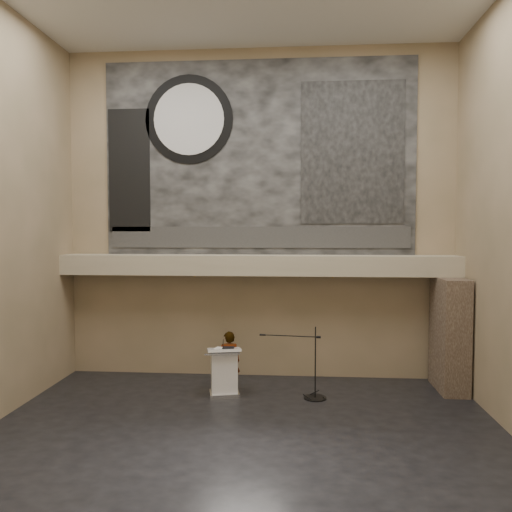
{
  "coord_description": "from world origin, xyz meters",
  "views": [
    {
      "loc": [
        0.93,
        -8.97,
        3.84
      ],
      "look_at": [
        0.0,
        3.2,
        3.2
      ],
      "focal_mm": 35.0,
      "sensor_mm": 36.0,
      "label": 1
    }
  ],
  "objects": [
    {
      "name": "banner",
      "position": [
        0.0,
        3.97,
        5.7
      ],
      "size": [
        8.0,
        0.05,
        5.0
      ],
      "primitive_type": "cube",
      "color": "black",
      "rests_on": "wall_back"
    },
    {
      "name": "wall_back",
      "position": [
        0.0,
        4.0,
        4.25
      ],
      "size": [
        10.0,
        0.02,
        8.5
      ],
      "primitive_type": "cube",
      "color": "#7C6D4E",
      "rests_on": "floor"
    },
    {
      "name": "soffit",
      "position": [
        0.0,
        3.6,
        2.95
      ],
      "size": [
        10.0,
        0.8,
        0.5
      ],
      "primitive_type": "cube",
      "color": "tan",
      "rests_on": "wall_back"
    },
    {
      "name": "banner_clock_face",
      "position": [
        -1.8,
        3.91,
        6.7
      ],
      "size": [
        1.84,
        0.02,
        1.84
      ],
      "primitive_type": "cylinder",
      "rotation": [
        1.57,
        0.0,
        0.0
      ],
      "color": "silver",
      "rests_on": "banner"
    },
    {
      "name": "floor",
      "position": [
        0.0,
        0.0,
        0.0
      ],
      "size": [
        10.0,
        10.0,
        0.0
      ],
      "primitive_type": "plane",
      "color": "black",
      "rests_on": "ground"
    },
    {
      "name": "sprinkler_right",
      "position": [
        1.9,
        3.55,
        2.67
      ],
      "size": [
        0.04,
        0.04,
        0.06
      ],
      "primitive_type": "cylinder",
      "color": "#B2893D",
      "rests_on": "soffit"
    },
    {
      "name": "speaker_person",
      "position": [
        -0.6,
        2.65,
        0.72
      ],
      "size": [
        0.57,
        0.42,
        1.44
      ],
      "primitive_type": "imported",
      "rotation": [
        0.0,
        0.0,
        3.3
      ],
      "color": "white",
      "rests_on": "floor"
    },
    {
      "name": "banner_brick_print",
      "position": [
        -3.4,
        3.93,
        5.4
      ],
      "size": [
        1.1,
        0.02,
        3.2
      ],
      "primitive_type": "cube",
      "color": "black",
      "rests_on": "banner"
    },
    {
      "name": "banner_clock_rim",
      "position": [
        -1.8,
        3.93,
        6.7
      ],
      "size": [
        2.3,
        0.02,
        2.3
      ],
      "primitive_type": "cylinder",
      "rotation": [
        1.57,
        0.0,
        0.0
      ],
      "color": "black",
      "rests_on": "banner"
    },
    {
      "name": "wall_front",
      "position": [
        0.0,
        -4.0,
        4.25
      ],
      "size": [
        10.0,
        0.02,
        8.5
      ],
      "primitive_type": "cube",
      "color": "#7C6D4E",
      "rests_on": "floor"
    },
    {
      "name": "binder",
      "position": [
        -0.57,
        2.31,
        1.12
      ],
      "size": [
        0.27,
        0.22,
        0.04
      ],
      "primitive_type": "cube",
      "rotation": [
        0.0,
        0.0,
        0.04
      ],
      "color": "black",
      "rests_on": "lectern"
    },
    {
      "name": "lectern",
      "position": [
        -0.68,
        2.34,
        0.55
      ],
      "size": [
        0.86,
        0.69,
        1.14
      ],
      "rotation": [
        0.0,
        0.0,
        0.22
      ],
      "color": "silver",
      "rests_on": "floor"
    },
    {
      "name": "banner_building_print",
      "position": [
        2.4,
        3.93,
        5.8
      ],
      "size": [
        2.6,
        0.02,
        3.6
      ],
      "primitive_type": "cube",
      "color": "black",
      "rests_on": "banner"
    },
    {
      "name": "stone_pier",
      "position": [
        4.65,
        3.15,
        1.35
      ],
      "size": [
        0.6,
        1.4,
        2.7
      ],
      "primitive_type": "cube",
      "color": "#443529",
      "rests_on": "floor"
    },
    {
      "name": "banner_text_strip",
      "position": [
        0.0,
        3.93,
        3.65
      ],
      "size": [
        7.76,
        0.02,
        0.55
      ],
      "primitive_type": "cube",
      "color": "#2B2B2B",
      "rests_on": "banner"
    },
    {
      "name": "sprinkler_left",
      "position": [
        -1.6,
        3.55,
        2.67
      ],
      "size": [
        0.04,
        0.04,
        0.06
      ],
      "primitive_type": "cylinder",
      "color": "#B2893D",
      "rests_on": "soffit"
    },
    {
      "name": "mic_stand",
      "position": [
        1.38,
        2.29,
        0.25
      ],
      "size": [
        1.54,
        0.52,
        1.65
      ],
      "rotation": [
        0.0,
        0.0,
        -0.11
      ],
      "color": "black",
      "rests_on": "floor"
    },
    {
      "name": "papers",
      "position": [
        -0.78,
        2.32,
        1.1
      ],
      "size": [
        0.29,
        0.35,
        0.0
      ],
      "primitive_type": "cube",
      "rotation": [
        0.0,
        0.0,
        -0.24
      ],
      "color": "silver",
      "rests_on": "lectern"
    }
  ]
}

